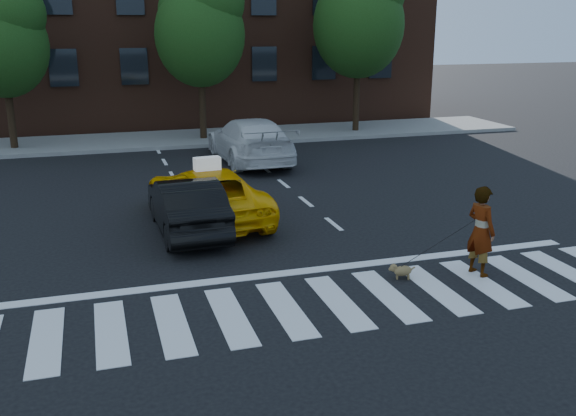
{
  "coord_description": "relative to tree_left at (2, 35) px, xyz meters",
  "views": [
    {
      "loc": [
        -4.02,
        -9.96,
        4.88
      ],
      "look_at": [
        -0.19,
        2.51,
        1.1
      ],
      "focal_mm": 40.0,
      "sensor_mm": 36.0,
      "label": 1
    }
  ],
  "objects": [
    {
      "name": "ground",
      "position": [
        6.97,
        -17.0,
        -4.44
      ],
      "size": [
        120.0,
        120.0,
        0.0
      ],
      "primitive_type": "plane",
      "color": "black",
      "rests_on": "ground"
    },
    {
      "name": "crosswalk",
      "position": [
        6.97,
        -17.0,
        -4.43
      ],
      "size": [
        13.0,
        2.4,
        0.01
      ],
      "primitive_type": "cube",
      "color": "silver",
      "rests_on": "ground"
    },
    {
      "name": "stop_line",
      "position": [
        6.97,
        -15.4,
        -4.43
      ],
      "size": [
        12.0,
        0.3,
        0.01
      ],
      "primitive_type": "cube",
      "color": "silver",
      "rests_on": "ground"
    },
    {
      "name": "sidewalk_far",
      "position": [
        6.97,
        0.5,
        -4.37
      ],
      "size": [
        30.0,
        4.0,
        0.15
      ],
      "primitive_type": "cube",
      "color": "slate",
      "rests_on": "ground"
    },
    {
      "name": "building",
      "position": [
        6.97,
        8.0,
        1.56
      ],
      "size": [
        26.0,
        10.0,
        12.0
      ],
      "primitive_type": "cube",
      "color": "#4D291B",
      "rests_on": "ground"
    },
    {
      "name": "tree_left",
      "position": [
        0.0,
        0.0,
        0.0
      ],
      "size": [
        3.39,
        3.38,
        6.5
      ],
      "color": "black",
      "rests_on": "ground"
    },
    {
      "name": "tree_mid",
      "position": [
        7.5,
        -0.0,
        0.41
      ],
      "size": [
        3.69,
        3.69,
        7.1
      ],
      "color": "black",
      "rests_on": "ground"
    },
    {
      "name": "tree_right",
      "position": [
        14.5,
        -0.0,
        0.82
      ],
      "size": [
        4.0,
        4.0,
        7.7
      ],
      "color": "black",
      "rests_on": "ground"
    },
    {
      "name": "taxi",
      "position": [
        5.6,
        -11.28,
        -3.76
      ],
      "size": [
        2.78,
        5.1,
        1.36
      ],
      "primitive_type": "imported",
      "rotation": [
        0.0,
        0.0,
        3.25
      ],
      "color": "#F6AF05",
      "rests_on": "ground"
    },
    {
      "name": "black_sedan",
      "position": [
        4.97,
        -12.14,
        -3.77
      ],
      "size": [
        1.53,
        4.1,
        1.34
      ],
      "primitive_type": "imported",
      "rotation": [
        0.0,
        0.0,
        3.17
      ],
      "color": "black",
      "rests_on": "ground"
    },
    {
      "name": "white_suv",
      "position": [
        8.37,
        -4.63,
        -3.65
      ],
      "size": [
        2.38,
        5.54,
        1.59
      ],
      "primitive_type": "imported",
      "rotation": [
        0.0,
        0.0,
        3.17
      ],
      "color": "silver",
      "rests_on": "ground"
    },
    {
      "name": "woman",
      "position": [
        10.13,
        -16.57,
        -3.52
      ],
      "size": [
        0.58,
        0.75,
        1.83
      ],
      "primitive_type": "imported",
      "rotation": [
        0.0,
        0.0,
        1.8
      ],
      "color": "#999999",
      "rests_on": "ground"
    },
    {
      "name": "dog",
      "position": [
        8.55,
        -16.32,
        -4.27
      ],
      "size": [
        0.5,
        0.33,
        0.3
      ],
      "rotation": [
        0.0,
        0.0,
        -0.39
      ],
      "color": "brown",
      "rests_on": "ground"
    },
    {
      "name": "taxi_sign",
      "position": [
        5.6,
        -11.48,
        -2.92
      ],
      "size": [
        0.68,
        0.35,
        0.32
      ],
      "primitive_type": "cube",
      "rotation": [
        0.0,
        0.0,
        3.25
      ],
      "color": "white",
      "rests_on": "taxi"
    }
  ]
}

